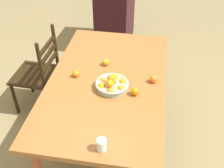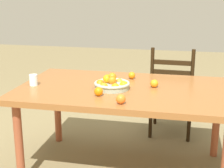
{
  "view_description": "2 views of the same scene",
  "coord_description": "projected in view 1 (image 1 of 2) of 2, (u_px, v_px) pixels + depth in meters",
  "views": [
    {
      "loc": [
        -1.9,
        -0.36,
        2.22
      ],
      "look_at": [
        -0.1,
        -0.06,
        0.77
      ],
      "focal_mm": 44.37,
      "sensor_mm": 36.0,
      "label": 1
    },
    {
      "loc": [
        0.44,
        -2.57,
        1.49
      ],
      "look_at": [
        -0.1,
        -0.06,
        0.77
      ],
      "focal_mm": 54.12,
      "sensor_mm": 36.0,
      "label": 2
    }
  ],
  "objects": [
    {
      "name": "ground_plane",
      "position": [
        108.0,
        134.0,
        2.9
      ],
      "size": [
        12.0,
        12.0,
        0.0
      ],
      "primitive_type": "plane",
      "color": "olive"
    },
    {
      "name": "dining_table",
      "position": [
        107.0,
        86.0,
        2.49
      ],
      "size": [
        1.74,
        1.03,
        0.73
      ],
      "color": "brown",
      "rests_on": "ground"
    },
    {
      "name": "chair_near_window",
      "position": [
        39.0,
        74.0,
        2.99
      ],
      "size": [
        0.46,
        0.46,
        0.94
      ],
      "rotation": [
        0.0,
        0.0,
        3.1
      ],
      "color": "black",
      "rests_on": "ground"
    },
    {
      "name": "cabinet",
      "position": [
        115.0,
        13.0,
        4.09
      ],
      "size": [
        0.8,
        0.5,
        0.99
      ],
      "primitive_type": "cube",
      "rotation": [
        0.0,
        0.0,
        -0.05
      ],
      "color": "black",
      "rests_on": "ground"
    },
    {
      "name": "fruit_bowl",
      "position": [
        112.0,
        84.0,
        2.33
      ],
      "size": [
        0.29,
        0.29,
        0.13
      ],
      "color": "#9BAC95",
      "rests_on": "dining_table"
    },
    {
      "name": "orange_loose_0",
      "position": [
        153.0,
        79.0,
        2.4
      ],
      "size": [
        0.07,
        0.07,
        0.07
      ],
      "primitive_type": "sphere",
      "color": "orange",
      "rests_on": "dining_table"
    },
    {
      "name": "orange_loose_1",
      "position": [
        76.0,
        74.0,
        2.46
      ],
      "size": [
        0.06,
        0.06,
        0.06
      ],
      "primitive_type": "sphere",
      "color": "orange",
      "rests_on": "dining_table"
    },
    {
      "name": "orange_loose_2",
      "position": [
        106.0,
        62.0,
        2.6
      ],
      "size": [
        0.06,
        0.06,
        0.06
      ],
      "primitive_type": "sphere",
      "color": "orange",
      "rests_on": "dining_table"
    },
    {
      "name": "orange_loose_3",
      "position": [
        135.0,
        91.0,
        2.27
      ],
      "size": [
        0.07,
        0.07,
        0.07
      ],
      "primitive_type": "sphere",
      "color": "orange",
      "rests_on": "dining_table"
    },
    {
      "name": "drinking_glass",
      "position": [
        102.0,
        145.0,
        1.82
      ],
      "size": [
        0.07,
        0.07,
        0.09
      ],
      "primitive_type": "cylinder",
      "color": "silver",
      "rests_on": "dining_table"
    }
  ]
}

